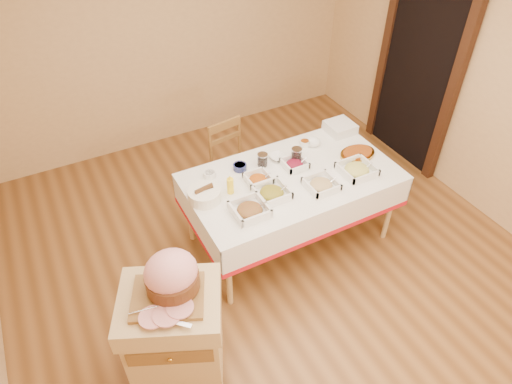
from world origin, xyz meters
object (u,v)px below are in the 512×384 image
Objects in this scene: butcher_cart at (176,334)px; brass_platter at (357,153)px; dining_table at (291,190)px; ham_on_board at (171,277)px; mustard_bottle at (230,185)px; bread_basket at (204,195)px; plate_stack at (340,127)px; dining_chair at (233,164)px; preserve_jar_left at (262,160)px; preserve_jar_right at (296,155)px.

brass_platter is at bearing 21.10° from butcher_cart.
ham_on_board reaches higher than dining_table.
mustard_bottle is 0.66× the size of bread_basket.
dining_table is at bearing -153.80° from plate_stack.
ham_on_board is (-1.14, -1.54, 0.57)m from dining_chair.
preserve_jar_left reaches higher than brass_platter.
mustard_bottle is at bearing -116.72° from dining_chair.
butcher_cart is (-1.40, -0.82, -0.09)m from dining_table.
preserve_jar_left is (1.24, 1.07, 0.30)m from butcher_cart.
dining_table is at bearing 178.37° from brass_platter.
bread_basket is (-0.58, -0.69, 0.35)m from dining_chair.
ham_on_board is at bearing -133.30° from mustard_bottle.
plate_stack is (0.98, -0.38, 0.35)m from dining_chair.
plate_stack is at bearing 13.94° from mustard_bottle.
plate_stack is (1.34, 0.33, -0.03)m from mustard_bottle.
mustard_bottle is at bearing 175.10° from dining_table.
butcher_cart reaches higher than preserve_jar_left.
preserve_jar_right reaches higher than bread_basket.
dining_table is 0.62m from mustard_bottle.
bread_basket is at bearing -168.70° from plate_stack.
preserve_jar_left reaches higher than plate_stack.
mustard_bottle reaches higher than butcher_cart.
dining_table is 2.05× the size of dining_chair.
dining_chair is 0.77m from preserve_jar_right.
butcher_cart is at bearing -126.98° from dining_chair.
dining_table is 0.82m from bread_basket.
brass_platter is at bearing -41.16° from dining_chair.
butcher_cart is at bearing -124.46° from bread_basket.
brass_platter is at bearing -18.09° from preserve_jar_left.
butcher_cart is 2.50m from plate_stack.
ham_on_board reaches higher than plate_stack.
bread_basket is at bearing 174.99° from dining_table.
dining_chair reaches higher than bread_basket.
plate_stack reaches higher than brass_platter.
dining_chair is 0.62m from preserve_jar_left.
ham_on_board is at bearing -151.25° from plate_stack.
dining_table is 15.35× the size of preserve_jar_left.
brass_platter is (0.53, -0.20, -0.04)m from preserve_jar_right.
butcher_cart is 1.67m from preserve_jar_left.
dining_chair is at bearing 105.34° from dining_table.
bread_basket is (-0.79, 0.07, 0.21)m from dining_table.
mustard_bottle reaches higher than dining_chair.
plate_stack reaches higher than dining_table.
preserve_jar_right is at bearing 49.86° from dining_table.
mustard_bottle is at bearing 46.70° from ham_on_board.
mustard_bottle is at bearing -169.76° from preserve_jar_right.
ham_on_board is 2.18m from brass_platter.
plate_stack is 0.41m from brass_platter.
preserve_jar_left reaches higher than dining_table.
preserve_jar_right is 0.49× the size of plate_stack.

